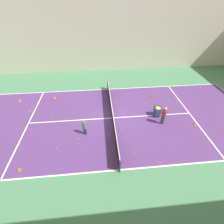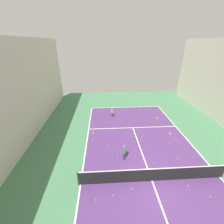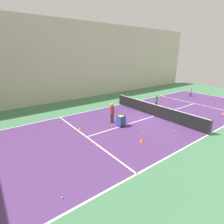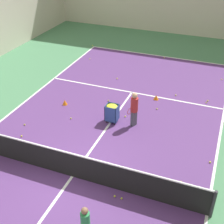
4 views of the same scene
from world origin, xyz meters
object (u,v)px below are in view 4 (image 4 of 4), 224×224
(training_cone_0, at_px, (156,97))
(child_midcourt, at_px, (85,222))
(coach_at_net, at_px, (134,107))
(ball_cart, at_px, (112,110))
(tennis_net, at_px, (71,165))
(training_cone_1, at_px, (65,102))

(training_cone_0, bearing_deg, child_midcourt, -88.59)
(coach_at_net, relative_size, ball_cart, 1.84)
(tennis_net, relative_size, child_midcourt, 7.30)
(coach_at_net, bearing_deg, child_midcourt, 29.65)
(coach_at_net, distance_m, training_cone_1, 3.84)
(coach_at_net, relative_size, training_cone_1, 6.25)
(child_midcourt, bearing_deg, coach_at_net, 14.76)
(ball_cart, height_order, training_cone_1, ball_cart)
(coach_at_net, bearing_deg, ball_cart, -60.43)
(child_midcourt, height_order, ball_cart, child_midcourt)
(ball_cart, height_order, training_cone_0, ball_cart)
(tennis_net, relative_size, training_cone_1, 37.26)
(coach_at_net, xyz_separation_m, training_cone_1, (-3.73, 0.47, -0.80))
(tennis_net, relative_size, training_cone_0, 36.56)
(ball_cart, xyz_separation_m, training_cone_0, (1.34, 2.72, -0.49))
(coach_at_net, height_order, training_cone_0, coach_at_net)
(training_cone_0, relative_size, training_cone_1, 1.02)
(tennis_net, height_order, ball_cart, tennis_net)
(child_midcourt, relative_size, training_cone_1, 5.11)
(ball_cart, relative_size, training_cone_0, 3.32)
(coach_at_net, bearing_deg, training_cone_0, -163.23)
(coach_at_net, relative_size, training_cone_0, 6.13)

